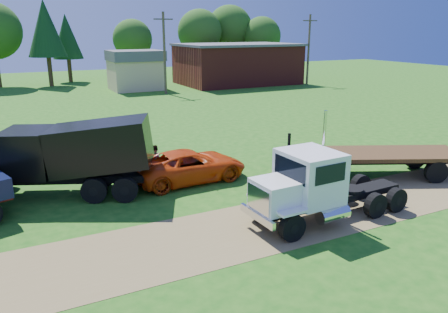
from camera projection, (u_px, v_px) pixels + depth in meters
name	position (u px, v px, depth m)	size (l,w,h in m)	color
ground	(315.00, 213.00, 17.63)	(140.00, 140.00, 0.00)	#195412
dirt_track	(315.00, 213.00, 17.63)	(120.00, 4.20, 0.01)	olive
white_semi_tractor	(311.00, 187.00, 16.50)	(6.99, 2.64, 4.18)	black
black_dump_truck	(68.00, 154.00, 19.14)	(8.02, 5.20, 3.47)	black
orange_pickup	(190.00, 166.00, 21.23)	(2.56, 5.54, 1.54)	#BF3709
flatbed_trailer	(372.00, 157.00, 21.92)	(9.02, 6.06, 2.24)	#352011
spectator_a	(293.00, 196.00, 16.80)	(0.72, 0.47, 1.96)	#999999
spectator_b	(154.00, 162.00, 21.57)	(0.82, 0.64, 1.70)	#999999
brick_building	(237.00, 64.00, 58.94)	(15.40, 10.40, 5.30)	maroon
tan_shed	(136.00, 70.00, 52.96)	(6.20, 5.40, 4.70)	#CBB67F
utility_poles	(164.00, 52.00, 48.90)	(42.20, 0.28, 9.00)	#433826
tree_row	(133.00, 33.00, 62.63)	(56.94, 10.37, 10.95)	#362616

